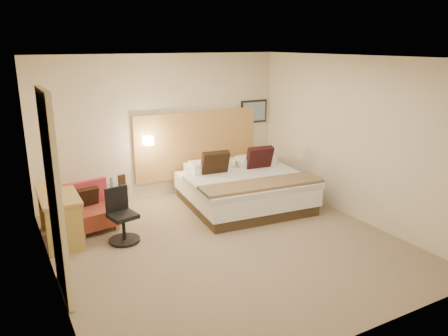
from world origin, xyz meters
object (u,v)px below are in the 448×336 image
side_table (116,200)px  desk_chair (122,220)px  bed (244,188)px  lounge_chair (91,211)px  desk (60,203)px

side_table → desk_chair: size_ratio=0.73×
side_table → desk_chair: 1.03m
bed → side_table: (-2.19, 0.59, -0.04)m
lounge_chair → desk_chair: size_ratio=0.98×
side_table → desk_chair: (-0.19, -1.01, 0.05)m
lounge_chair → bed: bearing=-6.2°
bed → desk: size_ratio=1.87×
desk_chair → bed: bearing=10.0°
lounge_chair → side_table: 0.58m
bed → lounge_chair: (-2.68, 0.29, -0.03)m
desk_chair → lounge_chair: bearing=112.9°
lounge_chair → desk: lounge_chair is taller
lounge_chair → side_table: lounge_chair is taller
lounge_chair → side_table: bearing=31.9°
side_table → desk: 1.13m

